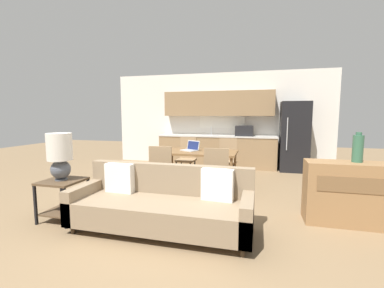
{
  "coord_description": "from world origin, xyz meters",
  "views": [
    {
      "loc": [
        1.17,
        -2.97,
        1.47
      ],
      "look_at": [
        -0.0,
        1.5,
        0.95
      ],
      "focal_mm": 24.0,
      "sensor_mm": 36.0,
      "label": 1
    }
  ],
  "objects_px": {
    "dining_chair_near_left": "(162,170)",
    "dining_chair_far_left": "(187,156)",
    "couch": "(163,205)",
    "dining_chair_far_right": "(227,158)",
    "table_lamp": "(60,154)",
    "laptop": "(191,148)",
    "side_table": "(63,193)",
    "vase": "(358,148)",
    "dining_chair_near_right": "(216,173)",
    "credenza": "(349,193)",
    "dining_table": "(199,154)",
    "refrigerator": "(294,137)"
  },
  "relations": [
    {
      "from": "dining_table",
      "to": "credenza",
      "type": "height_order",
      "value": "credenza"
    },
    {
      "from": "credenza",
      "to": "laptop",
      "type": "xyz_separation_m",
      "value": [
        -2.52,
        1.22,
        0.38
      ]
    },
    {
      "from": "couch",
      "to": "dining_chair_far_right",
      "type": "bearing_deg",
      "value": 79.61
    },
    {
      "from": "couch",
      "to": "credenza",
      "type": "xyz_separation_m",
      "value": [
        2.37,
        0.78,
        0.1
      ]
    },
    {
      "from": "couch",
      "to": "dining_chair_far_left",
      "type": "height_order",
      "value": "dining_chair_far_left"
    },
    {
      "from": "vase",
      "to": "dining_chair_near_left",
      "type": "relative_size",
      "value": 0.42
    },
    {
      "from": "dining_table",
      "to": "vase",
      "type": "height_order",
      "value": "vase"
    },
    {
      "from": "dining_table",
      "to": "couch",
      "type": "bearing_deg",
      "value": -90.56
    },
    {
      "from": "refrigerator",
      "to": "couch",
      "type": "relative_size",
      "value": 0.8
    },
    {
      "from": "table_lamp",
      "to": "dining_chair_near_left",
      "type": "height_order",
      "value": "table_lamp"
    },
    {
      "from": "dining_chair_near_left",
      "to": "dining_chair_far_left",
      "type": "height_order",
      "value": "same"
    },
    {
      "from": "refrigerator",
      "to": "side_table",
      "type": "bearing_deg",
      "value": -129.59
    },
    {
      "from": "side_table",
      "to": "credenza",
      "type": "xyz_separation_m",
      "value": [
        3.83,
        0.86,
        0.04
      ]
    },
    {
      "from": "couch",
      "to": "dining_chair_near_right",
      "type": "xyz_separation_m",
      "value": [
        0.51,
        1.14,
        0.19
      ]
    },
    {
      "from": "side_table",
      "to": "laptop",
      "type": "relative_size",
      "value": 1.42
    },
    {
      "from": "dining_chair_far_left",
      "to": "dining_chair_near_left",
      "type": "bearing_deg",
      "value": -86.63
    },
    {
      "from": "dining_table",
      "to": "couch",
      "type": "relative_size",
      "value": 0.66
    },
    {
      "from": "dining_chair_near_right",
      "to": "dining_chair_far_left",
      "type": "bearing_deg",
      "value": -66.05
    },
    {
      "from": "side_table",
      "to": "credenza",
      "type": "bearing_deg",
      "value": 12.64
    },
    {
      "from": "table_lamp",
      "to": "vase",
      "type": "relative_size",
      "value": 1.64
    },
    {
      "from": "side_table",
      "to": "vase",
      "type": "xyz_separation_m",
      "value": [
        3.91,
        0.9,
        0.65
      ]
    },
    {
      "from": "table_lamp",
      "to": "dining_chair_near_left",
      "type": "distance_m",
      "value": 1.66
    },
    {
      "from": "couch",
      "to": "laptop",
      "type": "distance_m",
      "value": 2.06
    },
    {
      "from": "table_lamp",
      "to": "laptop",
      "type": "bearing_deg",
      "value": 57.55
    },
    {
      "from": "laptop",
      "to": "table_lamp",
      "type": "bearing_deg",
      "value": -93.82
    },
    {
      "from": "dining_table",
      "to": "side_table",
      "type": "xyz_separation_m",
      "value": [
        -1.48,
        -2.02,
        -0.3
      ]
    },
    {
      "from": "dining_chair_far_left",
      "to": "vase",
      "type": "bearing_deg",
      "value": -30.3
    },
    {
      "from": "dining_table",
      "to": "dining_chair_near_right",
      "type": "height_order",
      "value": "dining_chair_near_right"
    },
    {
      "from": "couch",
      "to": "dining_chair_far_right",
      "type": "relative_size",
      "value": 2.42
    },
    {
      "from": "dining_table",
      "to": "dining_chair_far_right",
      "type": "distance_m",
      "value": 0.94
    },
    {
      "from": "credenza",
      "to": "dining_chair_near_left",
      "type": "xyz_separation_m",
      "value": [
        -2.82,
        0.38,
        0.09
      ]
    },
    {
      "from": "refrigerator",
      "to": "table_lamp",
      "type": "distance_m",
      "value": 5.55
    },
    {
      "from": "couch",
      "to": "dining_chair_near_left",
      "type": "distance_m",
      "value": 1.26
    },
    {
      "from": "table_lamp",
      "to": "laptop",
      "type": "distance_m",
      "value": 2.46
    },
    {
      "from": "couch",
      "to": "vase",
      "type": "distance_m",
      "value": 2.68
    },
    {
      "from": "refrigerator",
      "to": "dining_chair_near_right",
      "type": "bearing_deg",
      "value": -117.09
    },
    {
      "from": "side_table",
      "to": "couch",
      "type": "bearing_deg",
      "value": 2.96
    },
    {
      "from": "dining_chair_near_left",
      "to": "dining_chair_near_right",
      "type": "xyz_separation_m",
      "value": [
        0.96,
        -0.02,
        0.0
      ]
    },
    {
      "from": "refrigerator",
      "to": "dining_chair_far_right",
      "type": "distance_m",
      "value": 2.19
    },
    {
      "from": "table_lamp",
      "to": "dining_chair_far_right",
      "type": "bearing_deg",
      "value": 54.84
    },
    {
      "from": "table_lamp",
      "to": "dining_chair_far_right",
      "type": "relative_size",
      "value": 0.69
    },
    {
      "from": "dining_chair_near_right",
      "to": "vase",
      "type": "bearing_deg",
      "value": 163.68
    },
    {
      "from": "refrigerator",
      "to": "dining_chair_far_right",
      "type": "height_order",
      "value": "refrigerator"
    },
    {
      "from": "laptop",
      "to": "credenza",
      "type": "bearing_deg",
      "value": 2.86
    },
    {
      "from": "dining_chair_far_left",
      "to": "side_table",
      "type": "bearing_deg",
      "value": -106.27
    },
    {
      "from": "refrigerator",
      "to": "laptop",
      "type": "distance_m",
      "value": 3.13
    },
    {
      "from": "dining_table",
      "to": "laptop",
      "type": "bearing_deg",
      "value": 160.53
    },
    {
      "from": "couch",
      "to": "table_lamp",
      "type": "bearing_deg",
      "value": -177.06
    },
    {
      "from": "couch",
      "to": "table_lamp",
      "type": "distance_m",
      "value": 1.6
    },
    {
      "from": "couch",
      "to": "vase",
      "type": "xyz_separation_m",
      "value": [
        2.45,
        0.82,
        0.71
      ]
    }
  ]
}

